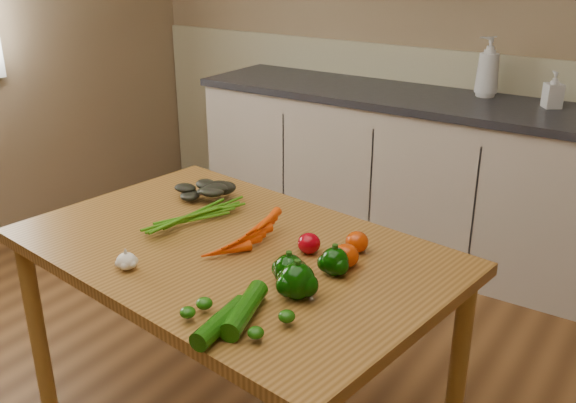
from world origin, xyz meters
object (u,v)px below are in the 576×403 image
Objects in this scene: soap_bottle_b at (554,90)px; tomato_a at (309,243)px; table at (233,268)px; zucchini_b at (221,322)px; pepper_c at (297,281)px; carrot_bunch at (231,228)px; leafy_greens at (205,186)px; tomato_c at (346,256)px; garlic_bulb at (126,261)px; zucchini_a at (245,310)px; tomato_b at (357,242)px; pepper_b at (335,261)px; pepper_a at (289,270)px; soap_bottle_a at (488,67)px.

tomato_a is (-0.31, -1.74, -0.21)m from soap_bottle_b.
zucchini_b is (0.28, -0.40, 0.11)m from table.
zucchini_b is at bearing -84.51° from tomato_a.
pepper_c reaches higher than tomato_a.
carrot_bunch reaches higher than zucchini_b.
soap_bottle_b is 2.01m from pepper_c.
tomato_c is (0.71, -0.19, -0.01)m from leafy_greens.
table is 0.45m from leafy_greens.
tomato_a reaches higher than garlic_bulb.
carrot_bunch is at bearing 125.59° from zucchini_b.
table is 0.45m from zucchini_a.
zucchini_a is at bearing -96.44° from tomato_b.
tomato_a is (0.23, 0.09, 0.12)m from table.
soap_bottle_b is at bearing 79.84° from tomato_a.
tomato_a is (-0.14, 0.08, -0.01)m from pepper_b.
pepper_b is (0.71, -0.25, -0.01)m from leafy_greens.
zucchini_b is at bearing -101.40° from zucchini_a.
tomato_c is (0.37, 0.08, 0.12)m from table.
carrot_bunch is 0.43m from pepper_c.
tomato_a and tomato_b have the same top height.
tomato_c is at bearing -6.70° from tomato_a.
pepper_a is 0.29m from zucchini_b.
tomato_a is at bearing 29.36° from table.
pepper_a is at bearing 23.02° from garlic_bulb.
pepper_c is 0.23m from tomato_c.
carrot_bunch reaches higher than tomato_a.
pepper_c is (0.69, -0.42, 0.00)m from leafy_greens.
zucchini_a reaches higher than table.
garlic_bulb is 0.62m from pepper_b.
zucchini_b is at bearing -97.11° from tomato_b.
pepper_a is at bearing 91.63° from zucchini_a.
soap_bottle_a is at bearing 95.21° from tomato_b.
soap_bottle_a is at bearing 91.72° from table.
tomato_a is (-0.06, 0.20, -0.01)m from pepper_a.
pepper_a is 0.40× the size of zucchini_a.
leafy_greens is 0.74m from tomato_c.
pepper_c reaches higher than table.
table is 0.33m from pepper_a.
pepper_a is (0.33, -0.15, 0.01)m from carrot_bunch.
soap_bottle_a is at bearing 95.52° from tomato_c.
tomato_c is (0.02, 0.23, -0.01)m from pepper_c.
carrot_bunch is 2.58× the size of pepper_c.
pepper_b is (0.37, 0.02, 0.12)m from table.
soap_bottle_b is 1.97m from pepper_a.
tomato_b reaches higher than zucchini_a.
table is at bearing -38.22° from leafy_greens.
pepper_b is at bearing 83.31° from pepper_c.
tomato_b is (0.39, 0.14, -0.00)m from carrot_bunch.
soap_bottle_b is 2.26m from garlic_bulb.
pepper_c is at bearing 47.98° from soap_bottle_b.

